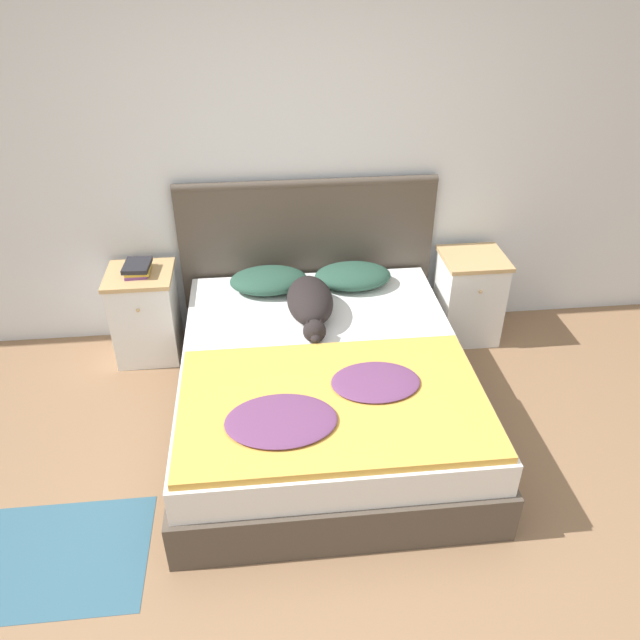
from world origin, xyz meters
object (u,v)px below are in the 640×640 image
object	(u,v)px
pillow_right	(353,276)
book_stack	(137,268)
pillow_left	(269,280)
nightstand_left	(146,314)
dog	(311,302)
nightstand_right	(468,296)
bed	(324,387)

from	to	relation	value
pillow_right	book_stack	xyz separation A→B (m)	(-1.41, 0.04, 0.12)
pillow_left	book_stack	size ratio (longest dim) A/B	2.30
nightstand_left	dog	xyz separation A→B (m)	(1.09, -0.39, 0.26)
nightstand_left	nightstand_right	world-z (taller)	same
nightstand_left	pillow_left	world-z (taller)	nightstand_left
bed	nightstand_left	xyz separation A→B (m)	(-1.12, 0.80, 0.08)
bed	nightstand_right	xyz separation A→B (m)	(1.12, 0.80, 0.08)
bed	pillow_right	size ratio (longest dim) A/B	3.86
nightstand_right	pillow_right	size ratio (longest dim) A/B	1.24
pillow_left	pillow_right	distance (m)	0.57
nightstand_right	dog	xyz separation A→B (m)	(-1.16, -0.39, 0.26)
book_stack	bed	bearing A→B (deg)	-35.59
nightstand_right	book_stack	world-z (taller)	book_stack
nightstand_right	dog	world-z (taller)	dog
nightstand_right	book_stack	size ratio (longest dim) A/B	2.84
bed	dog	world-z (taller)	dog
bed	pillow_left	world-z (taller)	pillow_left
pillow_left	book_stack	xyz separation A→B (m)	(-0.84, 0.04, 0.12)
bed	book_stack	xyz separation A→B (m)	(-1.13, 0.81, 0.44)
bed	pillow_left	xyz separation A→B (m)	(-0.28, 0.77, 0.31)
pillow_left	dog	xyz separation A→B (m)	(0.25, -0.36, 0.03)
nightstand_left	pillow_left	xyz separation A→B (m)	(0.84, -0.03, 0.23)
book_stack	nightstand_right	bearing A→B (deg)	-0.14
nightstand_left	book_stack	world-z (taller)	book_stack
nightstand_right	pillow_right	bearing A→B (deg)	-177.99
bed	pillow_right	xyz separation A→B (m)	(0.28, 0.77, 0.31)
bed	book_stack	bearing A→B (deg)	144.41
bed	nightstand_left	world-z (taller)	nightstand_left
nightstand_right	pillow_right	world-z (taller)	nightstand_right
nightstand_right	dog	distance (m)	1.25
pillow_right	dog	bearing A→B (deg)	-131.29
nightstand_right	pillow_left	bearing A→B (deg)	-178.80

